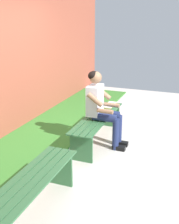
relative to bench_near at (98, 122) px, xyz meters
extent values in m
cube|color=beige|center=(1.11, 1.00, -0.38)|extent=(10.00, 7.00, 0.04)
cube|color=#2D6038|center=(0.00, -0.16, 0.10)|extent=(1.78, 0.12, 0.02)
cube|color=#2D6038|center=(0.00, -0.05, 0.10)|extent=(1.78, 0.12, 0.02)
cube|color=#2D6038|center=(0.00, 0.05, 0.10)|extent=(1.78, 0.12, 0.02)
cube|color=#2D6038|center=(0.00, 0.16, 0.10)|extent=(1.78, 0.12, 0.02)
cube|color=#2D6038|center=(-0.77, -0.01, -0.13)|extent=(0.04, 0.36, 0.45)
cube|color=#2D6038|center=(0.77, 0.01, -0.13)|extent=(0.04, 0.36, 0.45)
cube|color=#2D6038|center=(2.23, -0.16, 0.10)|extent=(1.80, 0.12, 0.02)
cube|color=#2D6038|center=(2.22, -0.05, 0.10)|extent=(1.80, 0.12, 0.02)
cube|color=#2D6038|center=(2.22, 0.05, 0.10)|extent=(1.80, 0.12, 0.02)
cube|color=#2D6038|center=(2.22, 0.16, 0.10)|extent=(1.80, 0.12, 0.02)
cube|color=#2D6038|center=(1.44, -0.01, -0.13)|extent=(0.04, 0.36, 0.45)
cube|color=silver|center=(0.10, -0.02, 0.43)|extent=(0.34, 0.20, 0.50)
sphere|color=#936B4C|center=(0.10, -0.01, 0.81)|extent=(0.20, 0.20, 0.20)
ellipsoid|color=black|center=(0.10, -0.04, 0.84)|extent=(0.20, 0.19, 0.15)
cylinder|color=navy|center=(0.01, 0.18, 0.18)|extent=(0.13, 0.40, 0.13)
cylinder|color=navy|center=(0.19, 0.18, 0.18)|extent=(0.13, 0.40, 0.13)
cylinder|color=navy|center=(0.01, 0.38, -0.09)|extent=(0.11, 0.11, 0.54)
cube|color=black|center=(0.01, 0.44, -0.32)|extent=(0.10, 0.22, 0.07)
cylinder|color=navy|center=(0.19, 0.38, -0.09)|extent=(0.11, 0.11, 0.54)
cube|color=black|center=(0.19, 0.44, -0.32)|extent=(0.10, 0.22, 0.07)
cylinder|color=#936B4C|center=(-0.11, 0.06, 0.50)|extent=(0.08, 0.28, 0.23)
cylinder|color=#936B4C|center=(-0.08, 0.22, 0.32)|extent=(0.07, 0.26, 0.07)
cylinder|color=#936B4C|center=(0.31, 0.06, 0.50)|extent=(0.08, 0.28, 0.23)
cylinder|color=#936B4C|center=(0.28, 0.22, 0.32)|extent=(0.07, 0.26, 0.07)
sphere|color=gold|center=(-0.27, -0.10, 0.15)|extent=(0.08, 0.08, 0.08)
cube|color=white|center=(-0.77, 0.01, 0.12)|extent=(0.20, 0.15, 0.02)
cube|color=white|center=(-0.57, 0.01, 0.12)|extent=(0.20, 0.15, 0.02)
cube|color=#BF8C1E|center=(-0.67, 0.01, 0.11)|extent=(0.41, 0.16, 0.01)
camera|label=1|loc=(4.28, 1.52, 1.76)|focal=44.91mm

